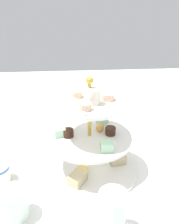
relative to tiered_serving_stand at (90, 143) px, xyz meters
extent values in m
plane|color=white|center=(0.00, 0.00, -0.09)|extent=(2.40, 2.40, 0.00)
cylinder|color=white|center=(0.00, 0.00, -0.08)|extent=(0.29, 0.29, 0.01)
cylinder|color=white|center=(0.00, 0.00, 0.02)|extent=(0.24, 0.24, 0.01)
cylinder|color=white|center=(0.00, 0.00, 0.12)|extent=(0.19, 0.19, 0.01)
cylinder|color=gold|center=(0.00, 0.00, 0.05)|extent=(0.01, 0.01, 0.27)
sphere|color=gold|center=(0.00, 0.00, 0.19)|extent=(0.02, 0.02, 0.02)
cube|color=#CCB78E|center=(-0.07, -0.05, -0.06)|extent=(0.06, 0.05, 0.03)
cube|color=#CCB78E|center=(0.07, -0.04, -0.06)|extent=(0.06, 0.06, 0.03)
cube|color=#CCB78E|center=(0.00, 0.08, -0.06)|extent=(0.04, 0.05, 0.03)
cylinder|color=#E5C660|center=(0.04, -0.03, -0.07)|extent=(0.04, 0.04, 0.01)
cylinder|color=#381E14|center=(-0.01, 0.06, 0.04)|extent=(0.03, 0.03, 0.02)
cylinder|color=#381E14|center=(0.00, -0.06, 0.04)|extent=(0.03, 0.03, 0.02)
cube|color=#B2E5BC|center=(0.07, 0.04, 0.04)|extent=(0.03, 0.03, 0.02)
cube|color=#B2E5BC|center=(-0.07, 0.05, 0.04)|extent=(0.04, 0.04, 0.02)
cube|color=#B2E5BC|center=(-0.01, -0.08, 0.04)|extent=(0.04, 0.04, 0.02)
sphere|color=gold|center=(-0.02, 0.03, 0.04)|extent=(0.02, 0.02, 0.02)
cylinder|color=beige|center=(-0.01, 0.05, 0.14)|extent=(0.03, 0.03, 0.02)
cylinder|color=beige|center=(-0.04, -0.03, 0.14)|extent=(0.03, 0.03, 0.02)
cylinder|color=beige|center=(0.05, -0.02, 0.14)|extent=(0.03, 0.03, 0.02)
cylinder|color=white|center=(0.01, 0.01, 0.15)|extent=(0.04, 0.04, 0.04)
cube|color=silver|center=(-0.04, -0.03, 0.13)|extent=(0.08, 0.05, 0.00)
cube|color=silver|center=(0.04, -0.03, 0.13)|extent=(0.09, 0.03, 0.00)
cylinder|color=silver|center=(-0.24, 0.04, -0.02)|extent=(0.07, 0.07, 0.13)
cylinder|color=silver|center=(0.15, -0.19, -0.05)|extent=(0.06, 0.06, 0.07)
cylinder|color=white|center=(0.04, -0.25, -0.08)|extent=(0.09, 0.09, 0.01)
cylinder|color=white|center=(0.04, -0.25, -0.06)|extent=(0.06, 0.06, 0.04)
cube|color=silver|center=(-0.18, -0.23, -0.08)|extent=(0.14, 0.12, 0.00)
cylinder|color=silver|center=(0.22, 0.03, -0.03)|extent=(0.06, 0.06, 0.11)
camera|label=1|loc=(0.52, -0.05, 0.34)|focal=34.22mm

